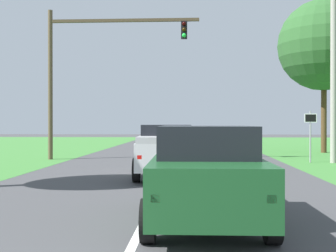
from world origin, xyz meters
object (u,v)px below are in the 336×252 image
Objects in this scene: oak_tree_right at (324,45)px; red_suv_near at (205,171)px; keep_moving_sign at (310,130)px; traffic_light at (89,60)px; pickup_truck_lead at (166,150)px; utility_pole_right at (333,58)px.

red_suv_near is at bearing -112.37° from oak_tree_right.
red_suv_near is 14.32m from keep_moving_sign.
red_suv_near is 16.00m from traffic_light.
traffic_light is 3.17× the size of keep_moving_sign.
oak_tree_right reaches higher than red_suv_near.
oak_tree_right is (9.59, 13.29, 6.08)m from pickup_truck_lead.
traffic_light is 11.95m from keep_moving_sign.
utility_pole_right is (-1.79, -7.46, -1.93)m from oak_tree_right.
pickup_truck_lead is at bearing -143.24° from utility_pole_right.
oak_tree_right is (8.41, 20.43, 6.06)m from red_suv_near.
red_suv_near is at bearing -112.98° from keep_moving_sign.
utility_pole_right reaches higher than pickup_truck_lead.
traffic_light is at bearing 173.81° from utility_pole_right.
keep_moving_sign is at bearing -5.77° from traffic_light.
traffic_light reaches higher than pickup_truck_lead.
utility_pole_right is at bearing 36.76° from pickup_truck_lead.
utility_pole_right reaches higher than keep_moving_sign.
keep_moving_sign is (6.76, 6.02, 0.64)m from pickup_truck_lead.
oak_tree_right is 7.91m from utility_pole_right.
keep_moving_sign is 0.25× the size of oak_tree_right.
traffic_light is 0.79× the size of utility_pole_right.
pickup_truck_lead is 0.52× the size of oak_tree_right.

